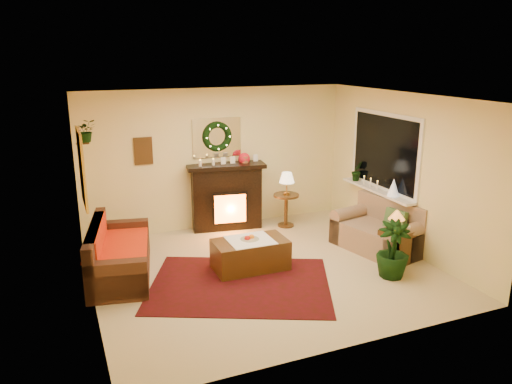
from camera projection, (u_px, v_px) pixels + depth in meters
name	position (u px, v px, depth m)	size (l,w,h in m)	color
floor	(265.00, 270.00, 7.61)	(5.00, 5.00, 0.00)	beige
ceiling	(266.00, 98.00, 6.91)	(5.00, 5.00, 0.00)	white
wall_back	(217.00, 159.00, 9.26)	(5.00, 5.00, 0.00)	#EFD88C
wall_front	(350.00, 240.00, 5.26)	(5.00, 5.00, 0.00)	#EFD88C
wall_left	(85.00, 208.00, 6.34)	(4.50, 4.50, 0.00)	#EFD88C
wall_right	(405.00, 173.00, 8.18)	(4.50, 4.50, 0.00)	#EFD88C
area_rug	(240.00, 284.00, 7.13)	(2.53, 1.89, 0.01)	#4B080C
sofa	(120.00, 248.00, 7.34)	(0.81, 1.85, 0.79)	brown
red_throw	(117.00, 243.00, 7.45)	(0.88, 1.42, 0.02)	red
fireplace	(226.00, 200.00, 9.31)	(1.27, 0.40, 1.17)	black
poinsettia	(244.00, 159.00, 9.26)	(0.22, 0.22, 0.22)	red
mantel_candle_a	(200.00, 165.00, 8.93)	(0.06, 0.06, 0.17)	white
mantel_candle_b	(213.00, 164.00, 9.02)	(0.06, 0.06, 0.17)	beige
mantel_mirror	(217.00, 138.00, 9.14)	(0.92, 0.02, 0.72)	white
wreath	(218.00, 137.00, 9.09)	(0.55, 0.55, 0.11)	#194719
wall_art	(143.00, 151.00, 8.68)	(0.32, 0.03, 0.48)	#381E11
gold_mirror	(82.00, 168.00, 6.49)	(0.03, 0.84, 1.00)	gold
hanging_plant	(87.00, 142.00, 7.15)	(0.33, 0.28, 0.36)	#194719
loveseat	(378.00, 226.00, 8.28)	(0.83, 1.44, 0.83)	gray
window_frame	(385.00, 152.00, 8.60)	(0.03, 1.86, 1.36)	white
window_glass	(384.00, 152.00, 8.59)	(0.02, 1.70, 1.22)	black
window_sill	(377.00, 190.00, 8.74)	(0.22, 1.86, 0.04)	white
mini_tree	(394.00, 187.00, 8.29)	(0.20, 0.20, 0.29)	white
sill_plant	(357.00, 170.00, 9.28)	(0.27, 0.22, 0.49)	#134617
side_table_round	(286.00, 210.00, 9.46)	(0.48, 0.48, 0.63)	#422C1A
lamp_cream	(287.00, 182.00, 9.27)	(0.29, 0.29, 0.44)	beige
end_table_square	(396.00, 246.00, 7.85)	(0.43, 0.43, 0.53)	#371D0B
lamp_tiffany	(397.00, 217.00, 7.70)	(0.26, 0.26, 0.37)	orange
coffee_table	(250.00, 256.00, 7.60)	(1.11, 0.61, 0.47)	black
fruit_bowl	(250.00, 241.00, 7.57)	(0.28, 0.28, 0.07)	#BBBD98
floor_palm	(393.00, 248.00, 7.28)	(1.43, 1.43, 2.56)	#1F5924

